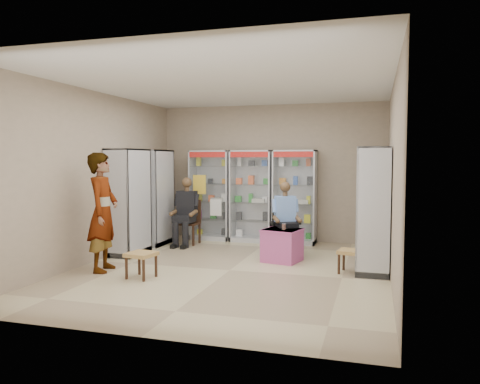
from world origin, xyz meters
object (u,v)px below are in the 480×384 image
(cabinet_back_mid, at_px, (252,196))
(standing_man, at_px, (103,212))
(cabinet_back_left, at_px, (211,195))
(cabinet_back_right, at_px, (295,197))
(cabinet_right_far, at_px, (374,204))
(woven_stool_a, at_px, (351,261))
(pink_trunk, at_px, (282,245))
(cabinet_left_near, at_px, (128,202))
(office_chair, at_px, (285,228))
(wooden_chair, at_px, (188,222))
(cabinet_left_far, at_px, (155,197))
(woven_stool_b, at_px, (141,265))
(cabinet_right_near, at_px, (373,210))
(seated_shopkeeper, at_px, (285,221))

(cabinet_back_mid, distance_m, standing_man, 3.70)
(cabinet_back_left, height_order, cabinet_back_right, same)
(cabinet_right_far, bearing_deg, woven_stool_a, 165.12)
(cabinet_back_right, bearing_deg, pink_trunk, -87.18)
(cabinet_back_right, bearing_deg, cabinet_back_left, 180.00)
(cabinet_left_near, distance_m, pink_trunk, 3.01)
(cabinet_right_far, relative_size, office_chair, 1.95)
(wooden_chair, bearing_deg, cabinet_back_mid, 31.31)
(cabinet_back_right, relative_size, office_chair, 1.95)
(standing_man, bearing_deg, cabinet_back_right, -49.33)
(cabinet_right_far, relative_size, woven_stool_a, 5.40)
(cabinet_left_far, height_order, woven_stool_b, cabinet_left_far)
(office_chair, bearing_deg, cabinet_right_far, -17.33)
(cabinet_right_near, xyz_separation_m, cabinet_left_far, (-4.46, 1.30, 0.00))
(cabinet_left_near, bearing_deg, woven_stool_b, 35.04)
(cabinet_back_left, distance_m, cabinet_back_right, 1.90)
(cabinet_back_mid, bearing_deg, office_chair, -52.98)
(wooden_chair, bearing_deg, cabinet_back_right, 18.75)
(pink_trunk, relative_size, woven_stool_a, 1.61)
(office_chair, bearing_deg, woven_stool_a, -64.17)
(wooden_chair, distance_m, pink_trunk, 2.50)
(cabinet_left_near, height_order, seated_shopkeeper, cabinet_left_near)
(cabinet_back_mid, xyz_separation_m, cabinet_back_right, (0.95, 0.00, 0.00))
(pink_trunk, xyz_separation_m, woven_stool_a, (1.21, -0.54, -0.10))
(cabinet_left_far, relative_size, seated_shopkeeper, 1.53)
(cabinet_right_far, xyz_separation_m, cabinet_right_near, (0.00, -1.10, 0.00))
(wooden_chair, relative_size, office_chair, 0.92)
(wooden_chair, height_order, woven_stool_b, wooden_chair)
(cabinet_back_right, xyz_separation_m, cabinet_left_far, (-2.83, -0.93, 0.00))
(cabinet_back_right, bearing_deg, office_chair, -88.00)
(cabinet_back_right, height_order, standing_man, cabinet_back_right)
(cabinet_right_far, relative_size, wooden_chair, 2.13)
(cabinet_right_near, relative_size, woven_stool_b, 5.08)
(cabinet_back_mid, height_order, seated_shopkeeper, cabinet_back_mid)
(cabinet_back_right, bearing_deg, cabinet_left_near, -144.35)
(cabinet_back_right, distance_m, cabinet_left_far, 2.98)
(cabinet_back_mid, height_order, pink_trunk, cabinet_back_mid)
(seated_shopkeeper, bearing_deg, woven_stool_b, -153.17)
(seated_shopkeeper, relative_size, pink_trunk, 2.18)
(woven_stool_b, bearing_deg, pink_trunk, 43.65)
(cabinet_back_right, xyz_separation_m, wooden_chair, (-2.15, -0.73, -0.53))
(cabinet_left_near, bearing_deg, cabinet_left_far, 180.00)
(cabinet_right_near, xyz_separation_m, standing_man, (-4.18, -1.10, -0.04))
(cabinet_back_mid, relative_size, pink_trunk, 3.35)
(pink_trunk, bearing_deg, cabinet_back_mid, 119.57)
(cabinet_left_far, height_order, pink_trunk, cabinet_left_far)
(cabinet_right_near, xyz_separation_m, woven_stool_b, (-3.37, -1.35, -0.80))
(cabinet_back_left, relative_size, cabinet_right_near, 1.00)
(cabinet_right_near, distance_m, seated_shopkeeper, 1.84)
(cabinet_back_mid, relative_size, wooden_chair, 2.13)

